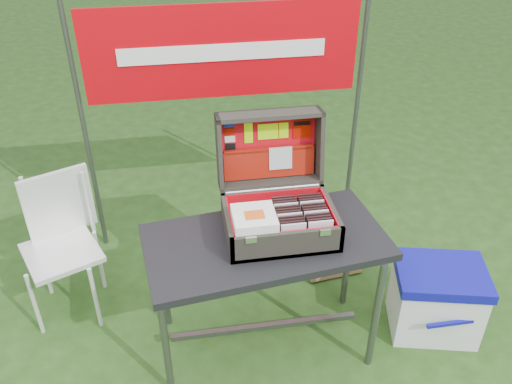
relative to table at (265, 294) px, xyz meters
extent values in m
plane|color=#223F13|center=(-0.07, -0.06, -0.36)|extent=(80.00, 80.00, 0.00)
cube|color=black|center=(0.00, 0.00, 0.34)|extent=(1.22, 0.71, 0.04)
cylinder|color=#59595B|center=(-0.52, -0.23, -0.02)|extent=(0.04, 0.04, 0.68)
cylinder|color=#59595B|center=(0.52, -0.23, -0.02)|extent=(0.04, 0.04, 0.68)
cylinder|color=#59595B|center=(-0.52, 0.23, -0.02)|extent=(0.04, 0.04, 0.68)
cylinder|color=#59595B|center=(0.52, 0.23, -0.02)|extent=(0.04, 0.04, 0.68)
cube|color=#59595B|center=(0.00, 0.00, -0.24)|extent=(1.00, 0.03, 0.03)
cube|color=#3D3931|center=(0.07, 0.03, 0.37)|extent=(0.53, 0.38, 0.02)
cube|color=#3D3931|center=(0.07, -0.15, 0.43)|extent=(0.53, 0.02, 0.14)
cube|color=#3D3931|center=(0.07, 0.20, 0.43)|extent=(0.53, 0.02, 0.14)
cube|color=#3D3931|center=(-0.18, 0.03, 0.43)|extent=(0.02, 0.38, 0.14)
cube|color=#3D3931|center=(0.33, 0.03, 0.43)|extent=(0.02, 0.38, 0.14)
cube|color=red|center=(0.07, 0.03, 0.38)|extent=(0.48, 0.33, 0.01)
cube|color=silver|center=(-0.10, -0.16, 0.49)|extent=(0.05, 0.01, 0.03)
cube|color=silver|center=(0.24, -0.16, 0.49)|extent=(0.05, 0.01, 0.03)
cylinder|color=silver|center=(0.07, 0.21, 0.50)|extent=(0.47, 0.02, 0.02)
cube|color=#3D3931|center=(0.07, 0.37, 0.67)|extent=(0.53, 0.07, 0.37)
cube|color=#3D3931|center=(0.07, 0.34, 0.85)|extent=(0.53, 0.14, 0.04)
cube|color=#3D3931|center=(0.07, 0.29, 0.50)|extent=(0.53, 0.14, 0.04)
cube|color=#3D3931|center=(-0.18, 0.31, 0.68)|extent=(0.02, 0.19, 0.39)
cube|color=#3D3931|center=(0.33, 0.31, 0.68)|extent=(0.02, 0.19, 0.39)
cube|color=red|center=(0.07, 0.36, 0.67)|extent=(0.48, 0.05, 0.33)
cube|color=red|center=(0.07, -0.14, 0.44)|extent=(0.48, 0.01, 0.12)
cube|color=red|center=(0.07, 0.19, 0.44)|extent=(0.48, 0.01, 0.12)
cube|color=red|center=(-0.17, 0.03, 0.44)|extent=(0.01, 0.33, 0.12)
cube|color=red|center=(0.31, 0.03, 0.44)|extent=(0.01, 0.33, 0.12)
cube|color=maroon|center=(0.07, 0.33, 0.59)|extent=(0.46, 0.05, 0.15)
cube|color=maroon|center=(0.07, 0.33, 0.66)|extent=(0.45, 0.02, 0.02)
cube|color=silver|center=(0.13, 0.31, 0.62)|extent=(0.12, 0.03, 0.12)
cube|color=#1933B2|center=(-0.12, 0.37, 0.80)|extent=(0.05, 0.01, 0.03)
cube|color=#A40E00|center=(-0.12, 0.36, 0.76)|extent=(0.05, 0.01, 0.03)
cube|color=white|center=(-0.12, 0.36, 0.72)|extent=(0.05, 0.01, 0.03)
cube|color=black|center=(-0.12, 0.35, 0.68)|extent=(0.05, 0.01, 0.03)
cube|color=#AFF304|center=(-0.03, 0.36, 0.75)|extent=(0.04, 0.02, 0.10)
cube|color=#AFF304|center=(0.07, 0.36, 0.75)|extent=(0.10, 0.01, 0.08)
cube|color=#AFF304|center=(0.15, 0.36, 0.75)|extent=(0.05, 0.01, 0.08)
cube|color=#A40E00|center=(0.25, 0.36, 0.75)|extent=(0.09, 0.02, 0.09)
cube|color=black|center=(0.25, 0.37, 0.78)|extent=(0.08, 0.01, 0.02)
cube|color=silver|center=(0.11, -0.11, 0.45)|extent=(0.12, 0.01, 0.13)
cube|color=black|center=(0.11, -0.09, 0.45)|extent=(0.12, 0.01, 0.13)
cube|color=black|center=(0.11, -0.07, 0.45)|extent=(0.12, 0.01, 0.13)
cube|color=black|center=(0.11, -0.05, 0.45)|extent=(0.12, 0.01, 0.13)
cube|color=silver|center=(0.11, -0.03, 0.45)|extent=(0.12, 0.01, 0.13)
cube|color=black|center=(0.11, -0.01, 0.45)|extent=(0.12, 0.01, 0.13)
cube|color=black|center=(0.11, 0.01, 0.45)|extent=(0.12, 0.01, 0.13)
cube|color=black|center=(0.11, 0.03, 0.45)|extent=(0.12, 0.01, 0.13)
cube|color=silver|center=(0.11, 0.05, 0.45)|extent=(0.12, 0.01, 0.13)
cube|color=black|center=(0.11, 0.07, 0.45)|extent=(0.12, 0.01, 0.13)
cube|color=black|center=(0.11, 0.09, 0.45)|extent=(0.12, 0.01, 0.13)
cube|color=black|center=(0.11, 0.11, 0.45)|extent=(0.12, 0.01, 0.13)
cube|color=silver|center=(0.23, -0.11, 0.45)|extent=(0.12, 0.01, 0.13)
cube|color=black|center=(0.23, -0.09, 0.45)|extent=(0.12, 0.01, 0.13)
cube|color=black|center=(0.23, -0.07, 0.45)|extent=(0.12, 0.01, 0.13)
cube|color=black|center=(0.23, -0.05, 0.45)|extent=(0.12, 0.01, 0.13)
cube|color=silver|center=(0.23, -0.03, 0.45)|extent=(0.12, 0.01, 0.13)
cube|color=black|center=(0.23, -0.01, 0.45)|extent=(0.12, 0.01, 0.13)
cube|color=black|center=(0.23, 0.01, 0.45)|extent=(0.12, 0.01, 0.13)
cube|color=black|center=(0.23, 0.03, 0.45)|extent=(0.12, 0.01, 0.13)
cube|color=silver|center=(0.23, 0.05, 0.45)|extent=(0.12, 0.01, 0.13)
cube|color=black|center=(0.23, 0.07, 0.45)|extent=(0.12, 0.01, 0.13)
cube|color=black|center=(0.23, 0.09, 0.45)|extent=(0.12, 0.01, 0.13)
cube|color=black|center=(0.23, 0.11, 0.45)|extent=(0.12, 0.01, 0.13)
cube|color=white|center=(-0.06, -0.04, 0.50)|extent=(0.20, 0.20, 0.00)
cube|color=white|center=(-0.06, -0.04, 0.51)|extent=(0.20, 0.20, 0.00)
cube|color=white|center=(-0.06, -0.04, 0.51)|extent=(0.20, 0.20, 0.00)
cube|color=white|center=(-0.06, -0.04, 0.52)|extent=(0.20, 0.20, 0.00)
cube|color=white|center=(-0.06, -0.04, 0.52)|extent=(0.20, 0.20, 0.00)
cube|color=white|center=(-0.06, -0.04, 0.53)|extent=(0.20, 0.20, 0.00)
cube|color=white|center=(-0.06, -0.04, 0.53)|extent=(0.20, 0.20, 0.00)
cube|color=white|center=(-0.06, -0.04, 0.54)|extent=(0.20, 0.20, 0.00)
cube|color=white|center=(-0.06, -0.04, 0.54)|extent=(0.20, 0.20, 0.00)
cube|color=#D85919|center=(-0.06, -0.05, 0.55)|extent=(0.09, 0.07, 0.00)
cube|color=white|center=(0.95, -0.04, -0.18)|extent=(0.52, 0.44, 0.36)
cube|color=#11119A|center=(0.95, -0.04, 0.03)|extent=(0.55, 0.47, 0.06)
cube|color=#11119A|center=(0.95, -0.23, -0.13)|extent=(0.28, 0.02, 0.02)
cube|color=silver|center=(-1.06, 0.43, 0.06)|extent=(0.50, 0.50, 0.03)
cube|color=silver|center=(-1.06, 0.61, 0.27)|extent=(0.36, 0.18, 0.40)
cylinder|color=silver|center=(-1.22, 0.27, -0.15)|extent=(0.02, 0.02, 0.42)
cylinder|color=silver|center=(-0.90, 0.27, -0.15)|extent=(0.02, 0.02, 0.42)
cylinder|color=silver|center=(-1.22, 0.59, -0.15)|extent=(0.02, 0.02, 0.42)
cylinder|color=silver|center=(-0.90, 0.59, -0.15)|extent=(0.02, 0.02, 0.42)
cylinder|color=silver|center=(-1.22, 0.61, 0.26)|extent=(0.02, 0.02, 0.40)
cylinder|color=silver|center=(-0.90, 0.61, 0.26)|extent=(0.02, 0.02, 0.40)
cube|color=brown|center=(0.53, 0.50, -0.18)|extent=(0.36, 0.19, 0.37)
cylinder|color=#59595B|center=(-0.92, 1.04, 0.49)|extent=(0.03, 0.03, 1.70)
cylinder|color=#59595B|center=(0.78, 1.04, 0.49)|extent=(0.03, 0.03, 1.70)
cube|color=#B4020B|center=(-0.07, 1.03, 0.94)|extent=(1.60, 0.02, 0.55)
cube|color=white|center=(-0.07, 1.02, 0.94)|extent=(1.20, 0.00, 0.10)
camera|label=1|loc=(-0.38, -2.01, 1.98)|focal=38.00mm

